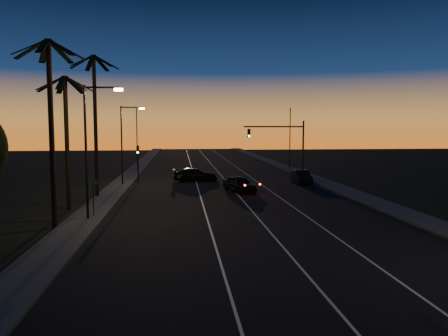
{
  "coord_description": "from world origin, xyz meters",
  "views": [
    {
      "loc": [
        -4.83,
        -9.6,
        6.27
      ],
      "look_at": [
        -1.42,
        23.87,
        3.1
      ],
      "focal_mm": 35.0,
      "sensor_mm": 36.0,
      "label": 1
    }
  ],
  "objects": [
    {
      "name": "streetlight_left_far",
      "position": [
        -10.69,
        38.0,
        5.06
      ],
      "size": [
        2.55,
        0.26,
        8.5
      ],
      "color": "black",
      "rests_on": "ground"
    },
    {
      "name": "street_sign",
      "position": [
        -10.8,
        21.0,
        1.66
      ],
      "size": [
        0.7,
        0.06,
        2.6
      ],
      "color": "black",
      "rests_on": "ground"
    },
    {
      "name": "palm_near",
      "position": [
        -12.6,
        18.0,
        7.07
      ],
      "size": [
        4.25,
        4.16,
        11.53
      ],
      "color": "black",
      "rests_on": "ground"
    },
    {
      "name": "signal_post",
      "position": [
        -9.5,
        39.98,
        2.89
      ],
      "size": [
        0.28,
        0.37,
        4.2
      ],
      "color": "black",
      "rests_on": "ground"
    },
    {
      "name": "road",
      "position": [
        0.0,
        30.0,
        0.01
      ],
      "size": [
        20.0,
        170.0,
        0.01
      ],
      "primitive_type": "cube",
      "color": "black",
      "rests_on": "ground"
    },
    {
      "name": "sidewalk_left",
      "position": [
        -11.2,
        30.0,
        0.08
      ],
      "size": [
        2.4,
        170.0,
        0.16
      ],
      "primitive_type": "cube",
      "color": "#32312F",
      "rests_on": "ground"
    },
    {
      "name": "cross_car",
      "position": [
        -3.06,
        40.59,
        0.77
      ],
      "size": [
        5.45,
        2.74,
        1.52
      ],
      "color": "black",
      "rests_on": "road"
    },
    {
      "name": "right_car",
      "position": [
        8.61,
        37.4,
        0.74
      ],
      "size": [
        1.68,
        4.49,
        1.47
      ],
      "color": "black",
      "rests_on": "road"
    },
    {
      "name": "lane_stripe_left",
      "position": [
        -3.0,
        30.0,
        0.02
      ],
      "size": [
        0.12,
        160.0,
        0.01
      ],
      "primitive_type": "cube",
      "color": "silver",
      "rests_on": "road"
    },
    {
      "name": "sidewalk_right",
      "position": [
        11.2,
        30.0,
        0.08
      ],
      "size": [
        2.4,
        170.0,
        0.16
      ],
      "primitive_type": "cube",
      "color": "#32312F",
      "rests_on": "ground"
    },
    {
      "name": "palm_far",
      "position": [
        -12.2,
        30.0,
        7.61
      ],
      "size": [
        4.25,
        4.16,
        12.53
      ],
      "color": "black",
      "rests_on": "ground"
    },
    {
      "name": "palm_mid",
      "position": [
        -13.2,
        24.0,
        6.25
      ],
      "size": [
        4.25,
        4.16,
        10.03
      ],
      "color": "black",
      "rests_on": "ground"
    },
    {
      "name": "far_pole_left",
      "position": [
        -11.0,
        55.0,
        4.5
      ],
      "size": [
        0.14,
        0.14,
        9.0
      ],
      "primitive_type": "cylinder",
      "color": "black",
      "rests_on": "ground"
    },
    {
      "name": "lead_car",
      "position": [
        0.88,
        31.83,
        0.79
      ],
      "size": [
        3.29,
        5.35,
        1.55
      ],
      "color": "black",
      "rests_on": "road"
    },
    {
      "name": "lane_stripe_mid",
      "position": [
        0.5,
        30.0,
        0.02
      ],
      "size": [
        0.12,
        160.0,
        0.01
      ],
      "primitive_type": "cube",
      "color": "silver",
      "rests_on": "road"
    },
    {
      "name": "signal_mast",
      "position": [
        7.14,
        39.99,
        4.78
      ],
      "size": [
        7.1,
        0.41,
        7.0
      ],
      "color": "black",
      "rests_on": "ground"
    },
    {
      "name": "lane_stripe_right",
      "position": [
        4.0,
        30.0,
        0.02
      ],
      "size": [
        0.12,
        160.0,
        0.01
      ],
      "primitive_type": "cube",
      "color": "silver",
      "rests_on": "road"
    },
    {
      "name": "far_pole_right",
      "position": [
        11.0,
        52.0,
        4.5
      ],
      "size": [
        0.14,
        0.14,
        9.0
      ],
      "primitive_type": "cylinder",
      "color": "black",
      "rests_on": "ground"
    },
    {
      "name": "streetlight_left_near",
      "position": [
        -10.7,
        20.0,
        5.32
      ],
      "size": [
        2.55,
        0.26,
        9.0
      ],
      "color": "black",
      "rests_on": "ground"
    }
  ]
}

